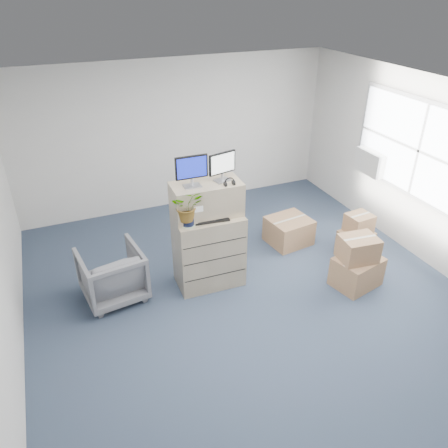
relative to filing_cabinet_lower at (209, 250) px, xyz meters
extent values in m
plane|color=#252E43|center=(0.39, -0.81, -0.56)|extent=(7.00, 7.00, 0.00)
cube|color=beige|center=(0.39, 2.70, 0.84)|extent=(6.00, 0.02, 2.80)
cube|color=beige|center=(3.40, -0.81, 0.84)|extent=(0.02, 7.00, 2.80)
cube|color=gray|center=(3.35, -0.31, 1.14)|extent=(0.06, 2.72, 1.52)
cube|color=white|center=(3.31, -0.31, 1.14)|extent=(0.01, 2.60, 1.40)
cube|color=beige|center=(3.26, 0.59, 0.64)|extent=(0.24, 0.60, 0.40)
cube|color=gray|center=(0.00, 0.00, 0.00)|extent=(0.97, 0.61, 1.11)
cube|color=gray|center=(0.00, 0.05, 0.79)|extent=(0.97, 0.51, 0.48)
cube|color=#99999E|center=(-0.20, 0.03, 1.04)|extent=(0.23, 0.17, 0.02)
cylinder|color=#99999E|center=(-0.20, 0.03, 1.10)|extent=(0.04, 0.04, 0.10)
cube|color=black|center=(-0.20, 0.03, 1.31)|extent=(0.44, 0.04, 0.31)
cube|color=navy|center=(-0.20, 0.01, 1.31)|extent=(0.39, 0.01, 0.27)
cube|color=#99999E|center=(0.23, 0.05, 1.04)|extent=(0.24, 0.20, 0.01)
cylinder|color=#99999E|center=(0.23, 0.05, 1.10)|extent=(0.04, 0.04, 0.10)
cube|color=black|center=(0.23, 0.05, 1.29)|extent=(0.41, 0.12, 0.29)
cube|color=silver|center=(0.24, 0.03, 1.29)|extent=(0.36, 0.09, 0.25)
torus|color=black|center=(0.27, -0.12, 1.07)|extent=(0.14, 0.02, 0.14)
cube|color=black|center=(0.00, -0.11, 0.57)|extent=(0.50, 0.26, 0.03)
ellipsoid|color=silver|center=(0.37, -0.14, 0.57)|extent=(0.11, 0.09, 0.03)
cylinder|color=#999BA1|center=(0.12, 0.05, 0.68)|extent=(0.07, 0.07, 0.25)
cube|color=silver|center=(0.00, 0.05, 0.57)|extent=(0.06, 0.05, 0.02)
cube|color=black|center=(0.00, 0.05, 0.63)|extent=(0.06, 0.03, 0.11)
cube|color=black|center=(0.35, 0.12, 0.59)|extent=(0.21, 0.16, 0.06)
cube|color=#3E8DD6|center=(0.33, 0.12, 0.67)|extent=(0.29, 0.20, 0.10)
cylinder|color=#9FB592|center=(-0.34, -0.13, 0.56)|extent=(0.20, 0.20, 0.02)
cylinder|color=black|center=(-0.34, -0.13, 0.64)|extent=(0.17, 0.17, 0.13)
imported|color=#21621C|center=(-0.34, -0.13, 0.81)|extent=(0.47, 0.51, 0.35)
imported|color=slate|center=(-1.38, 0.19, -0.14)|extent=(0.91, 0.87, 0.84)
cube|color=brown|center=(1.98, -0.91, -0.33)|extent=(0.76, 0.64, 0.46)
cube|color=brown|center=(2.53, -0.15, -0.37)|extent=(0.55, 0.47, 0.36)
cube|color=brown|center=(1.65, 0.52, -0.33)|extent=(0.74, 0.70, 0.45)
cube|color=brown|center=(1.93, -0.90, 0.08)|extent=(0.55, 0.46, 0.36)
cube|color=brown|center=(2.56, -0.14, -0.04)|extent=(0.42, 0.38, 0.30)
camera|label=1|loc=(-1.83, -4.97, 3.46)|focal=35.00mm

